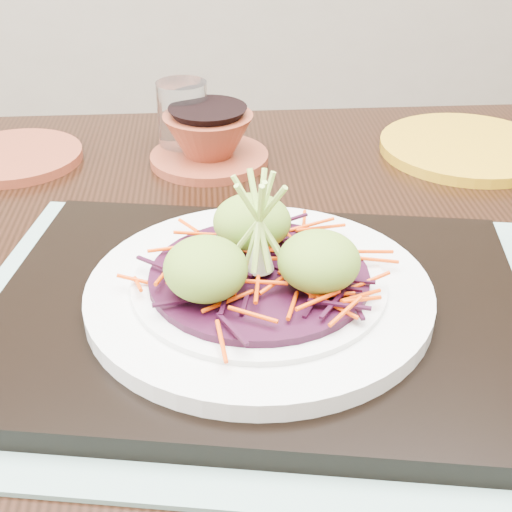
{
  "coord_description": "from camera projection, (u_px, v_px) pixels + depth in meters",
  "views": [
    {
      "loc": [
        -0.1,
        -0.54,
        1.12
      ],
      "look_at": [
        -0.04,
        -0.06,
        0.83
      ],
      "focal_mm": 50.0,
      "sensor_mm": 36.0,
      "label": 1
    }
  ],
  "objects": [
    {
      "name": "scallion_garnish",
      "position": [
        259.0,
        226.0,
        0.53
      ],
      "size": [
        0.06,
        0.06,
        0.09
      ],
      "primitive_type": null,
      "color": "#9EC64F",
      "rests_on": "cabbage_bed"
    },
    {
      "name": "placemat",
      "position": [
        259.0,
        322.0,
        0.58
      ],
      "size": [
        0.55,
        0.47,
        0.0
      ],
      "primitive_type": "cube",
      "rotation": [
        0.0,
        0.0,
        -0.22
      ],
      "color": "gray",
      "rests_on": "dining_table"
    },
    {
      "name": "water_glass",
      "position": [
        183.0,
        118.0,
        0.86
      ],
      "size": [
        0.07,
        0.07,
        0.09
      ],
      "primitive_type": "cylinder",
      "rotation": [
        0.0,
        0.0,
        0.14
      ],
      "color": "white",
      "rests_on": "dining_table"
    },
    {
      "name": "carrot_julienne",
      "position": [
        259.0,
        267.0,
        0.55
      ],
      "size": [
        0.21,
        0.21,
        0.01
      ],
      "primitive_type": null,
      "color": "#E23C03",
      "rests_on": "cabbage_bed"
    },
    {
      "name": "cabbage_bed",
      "position": [
        259.0,
        276.0,
        0.55
      ],
      "size": [
        0.17,
        0.17,
        0.01
      ],
      "primitive_type": "cylinder",
      "color": "#31091D",
      "rests_on": "white_plate"
    },
    {
      "name": "serving_tray",
      "position": [
        259.0,
        310.0,
        0.57
      ],
      "size": [
        0.48,
        0.4,
        0.02
      ],
      "primitive_type": "cube",
      "rotation": [
        0.0,
        0.0,
        -0.22
      ],
      "color": "black",
      "rests_on": "placemat"
    },
    {
      "name": "yellow_plate",
      "position": [
        467.0,
        147.0,
        0.88
      ],
      "size": [
        0.26,
        0.26,
        0.01
      ],
      "primitive_type": "cylinder",
      "rotation": [
        0.0,
        0.0,
        -0.29
      ],
      "color": "#B17F13",
      "rests_on": "dining_table"
    },
    {
      "name": "white_plate",
      "position": [
        259.0,
        291.0,
        0.56
      ],
      "size": [
        0.27,
        0.27,
        0.02
      ],
      "color": "silver",
      "rests_on": "serving_tray"
    },
    {
      "name": "guacamole_scoops",
      "position": [
        259.0,
        250.0,
        0.54
      ],
      "size": [
        0.15,
        0.13,
        0.05
      ],
      "color": "olive",
      "rests_on": "cabbage_bed"
    },
    {
      "name": "terracotta_bowl_set",
      "position": [
        209.0,
        141.0,
        0.84
      ],
      "size": [
        0.16,
        0.16,
        0.06
      ],
      "rotation": [
        0.0,
        0.0,
        0.17
      ],
      "color": "maroon",
      "rests_on": "dining_table"
    },
    {
      "name": "terracotta_side_plate",
      "position": [
        15.0,
        157.0,
        0.85
      ],
      "size": [
        0.19,
        0.19,
        0.01
      ],
      "primitive_type": "cylinder",
      "rotation": [
        0.0,
        0.0,
        0.18
      ],
      "color": "maroon",
      "rests_on": "dining_table"
    },
    {
      "name": "dining_table",
      "position": [
        283.0,
        352.0,
        0.71
      ],
      "size": [
        1.29,
        0.89,
        0.78
      ],
      "rotation": [
        0.0,
        0.0,
        -0.05
      ],
      "color": "black",
      "rests_on": "ground"
    }
  ]
}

